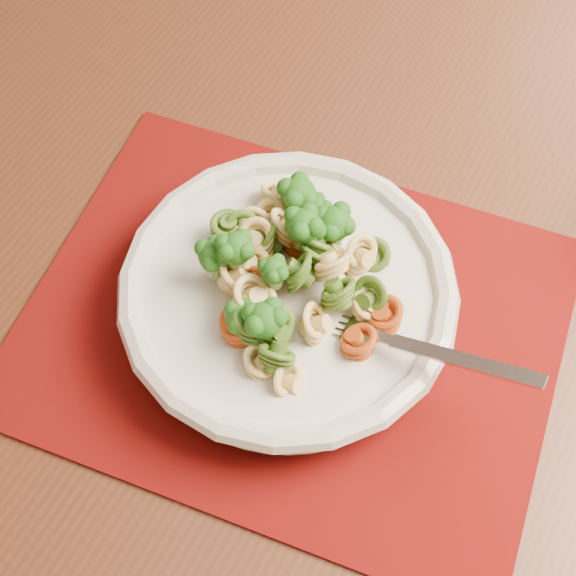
% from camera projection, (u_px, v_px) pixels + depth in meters
% --- Properties ---
extents(dining_table, '(1.65, 1.17, 0.74)m').
position_uv_depth(dining_table, '(411.00, 261.00, 0.77)').
color(dining_table, '#4B2415').
rests_on(dining_table, ground).
extents(placemat, '(0.42, 0.33, 0.00)m').
position_uv_depth(placemat, '(292.00, 325.00, 0.64)').
color(placemat, '#600C04').
rests_on(placemat, dining_table).
extents(pasta_bowl, '(0.26, 0.26, 0.05)m').
position_uv_depth(pasta_bowl, '(288.00, 295.00, 0.62)').
color(pasta_bowl, beige).
rests_on(pasta_bowl, placemat).
extents(pasta_broccoli_heap, '(0.22, 0.22, 0.06)m').
position_uv_depth(pasta_broccoli_heap, '(288.00, 284.00, 0.60)').
color(pasta_broccoli_heap, '#F2D177').
rests_on(pasta_broccoli_heap, pasta_bowl).
extents(fork, '(0.18, 0.04, 0.08)m').
position_uv_depth(fork, '(361.00, 332.00, 0.58)').
color(fork, silver).
rests_on(fork, pasta_bowl).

